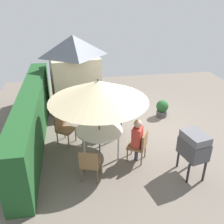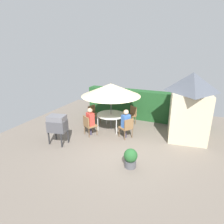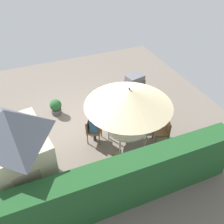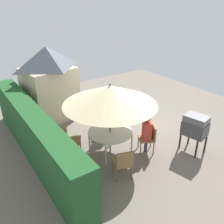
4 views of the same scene
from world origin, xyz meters
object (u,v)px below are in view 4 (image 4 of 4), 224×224
(chair_near_shed, at_px, (149,136))
(person_in_red, at_px, (147,129))
(patio_table, at_px, (110,133))
(bbq_grill, at_px, (195,126))
(chair_toward_hedge, at_px, (70,138))
(person_in_blue, at_px, (109,114))
(chair_far_side, at_px, (108,120))
(potted_plant_by_shed, at_px, (136,104))
(patio_umbrella, at_px, (110,95))
(garden_shed, at_px, (49,83))
(chair_toward_house, at_px, (123,162))

(chair_near_shed, xyz_separation_m, person_in_red, (0.04, 0.07, 0.26))
(patio_table, height_order, bbq_grill, bbq_grill)
(bbq_grill, relative_size, chair_toward_hedge, 1.33)
(person_in_red, distance_m, person_in_blue, 1.55)
(chair_far_side, bearing_deg, bbq_grill, -146.43)
(chair_far_side, xyz_separation_m, chair_toward_hedge, (-0.34, 1.63, 0.00))
(patio_table, bearing_deg, chair_near_shed, -120.41)
(potted_plant_by_shed, bearing_deg, bbq_grill, 173.54)
(chair_far_side, relative_size, chair_toward_hedge, 1.00)
(chair_near_shed, bearing_deg, potted_plant_by_shed, -31.94)
(patio_umbrella, height_order, bbq_grill, patio_umbrella)
(chair_far_side, bearing_deg, chair_toward_hedge, 101.73)
(garden_shed, xyz_separation_m, person_in_blue, (-2.38, -1.10, -0.64))
(chair_near_shed, xyz_separation_m, person_in_blue, (1.54, 0.46, 0.26))
(garden_shed, distance_m, chair_near_shed, 4.32)
(person_in_red, bearing_deg, chair_far_side, 12.25)
(chair_far_side, bearing_deg, patio_umbrella, 148.66)
(garden_shed, distance_m, bbq_grill, 5.43)
(chair_far_side, height_order, potted_plant_by_shed, chair_far_side)
(chair_toward_hedge, bearing_deg, chair_far_side, -78.27)
(chair_far_side, relative_size, potted_plant_by_shed, 1.40)
(person_in_blue, bearing_deg, chair_toward_hedge, 99.50)
(garden_shed, bearing_deg, patio_table, -170.97)
(patio_table, height_order, chair_far_side, chair_far_side)
(garden_shed, xyz_separation_m, patio_table, (-3.32, -0.53, -0.73))
(chair_toward_house, distance_m, person_in_blue, 2.32)
(patio_umbrella, distance_m, chair_near_shed, 1.83)
(garden_shed, bearing_deg, chair_far_side, -153.63)
(chair_near_shed, distance_m, chair_toward_hedge, 2.42)
(patio_table, xyz_separation_m, chair_far_side, (1.01, -0.62, -0.17))
(chair_toward_house, bearing_deg, garden_shed, 1.91)
(chair_toward_hedge, bearing_deg, chair_near_shed, -121.91)
(chair_near_shed, xyz_separation_m, chair_far_side, (1.62, 0.42, 0.00))
(bbq_grill, xyz_separation_m, potted_plant_by_shed, (3.17, -0.36, -0.51))
(garden_shed, relative_size, bbq_grill, 2.32)
(bbq_grill, distance_m, person_in_blue, 2.80)
(person_in_red, relative_size, person_in_blue, 1.00)
(person_in_red, bearing_deg, potted_plant_by_shed, -33.66)
(patio_umbrella, relative_size, bbq_grill, 2.24)
(patio_table, height_order, chair_near_shed, chair_near_shed)
(patio_table, bearing_deg, chair_toward_hedge, 56.61)
(chair_near_shed, relative_size, potted_plant_by_shed, 1.40)
(potted_plant_by_shed, bearing_deg, person_in_red, 146.34)
(chair_near_shed, distance_m, chair_far_side, 1.67)
(chair_toward_house, height_order, person_in_blue, person_in_blue)
(bbq_grill, bearing_deg, chair_toward_house, 85.80)
(chair_toward_house, relative_size, person_in_blue, 0.71)
(patio_table, distance_m, chair_far_side, 1.20)
(garden_shed, relative_size, chair_far_side, 3.10)
(patio_table, height_order, patio_umbrella, patio_umbrella)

